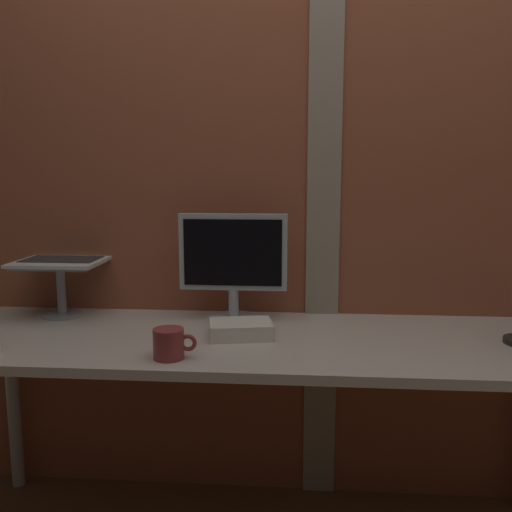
# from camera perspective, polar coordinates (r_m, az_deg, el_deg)

# --- Properties ---
(brick_wall_back) EXTENTS (3.52, 0.16, 2.45)m
(brick_wall_back) POSITION_cam_1_polar(r_m,az_deg,el_deg) (2.08, 4.57, 8.06)
(brick_wall_back) COLOR brown
(brick_wall_back) RESTS_ON ground_plane
(desk) EXTENTS (2.08, 0.64, 0.72)m
(desk) POSITION_cam_1_polar(r_m,az_deg,el_deg) (1.81, -0.26, -10.50)
(desk) COLOR beige
(desk) RESTS_ON ground_plane
(monitor) EXTENTS (0.38, 0.18, 0.38)m
(monitor) POSITION_cam_1_polar(r_m,az_deg,el_deg) (1.94, -2.51, -0.33)
(monitor) COLOR #ADB2B7
(monitor) RESTS_ON desk
(laptop_stand) EXTENTS (0.28, 0.22, 0.20)m
(laptop_stand) POSITION_cam_1_polar(r_m,az_deg,el_deg) (2.13, -19.77, -2.43)
(laptop_stand) COLOR gray
(laptop_stand) RESTS_ON desk
(laptop) EXTENTS (0.31, 0.30, 0.23)m
(laptop) POSITION_cam_1_polar(r_m,az_deg,el_deg) (2.17, -19.19, 1.14)
(laptop) COLOR silver
(laptop) RESTS_ON laptop_stand
(coffee_mug) EXTENTS (0.13, 0.09, 0.09)m
(coffee_mug) POSITION_cam_1_polar(r_m,az_deg,el_deg) (1.60, -9.16, -8.99)
(coffee_mug) COLOR maroon
(coffee_mug) RESTS_ON desk
(paper_clutter_stack) EXTENTS (0.22, 0.17, 0.05)m
(paper_clutter_stack) POSITION_cam_1_polar(r_m,az_deg,el_deg) (1.78, -1.75, -7.63)
(paper_clutter_stack) COLOR silver
(paper_clutter_stack) RESTS_ON desk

